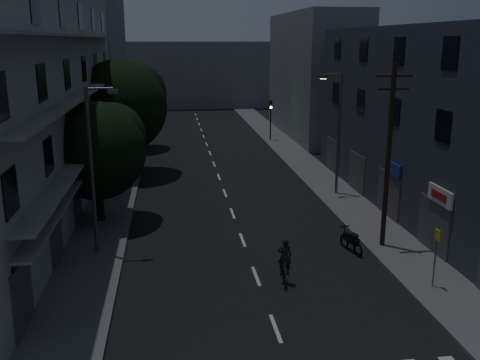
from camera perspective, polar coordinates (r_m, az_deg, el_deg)
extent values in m
plane|color=black|center=(41.55, -2.33, 0.50)|extent=(160.00, 160.00, 0.00)
cube|color=#565659|center=(41.57, -12.68, 0.26)|extent=(3.00, 90.00, 0.15)
cube|color=#565659|center=(42.83, 7.71, 0.91)|extent=(3.00, 90.00, 0.15)
cube|color=beige|center=(20.23, 3.83, -15.50)|extent=(0.15, 2.00, 0.01)
cube|color=beige|center=(24.16, 1.72, -10.20)|extent=(0.15, 2.00, 0.01)
cube|color=beige|center=(28.26, 0.27, -6.40)|extent=(0.15, 2.00, 0.01)
cube|color=beige|center=(32.47, -0.81, -3.56)|extent=(0.15, 2.00, 0.01)
cube|color=beige|center=(36.74, -1.62, -1.39)|extent=(0.15, 2.00, 0.01)
cube|color=beige|center=(41.07, -2.27, 0.34)|extent=(0.15, 2.00, 0.01)
cube|color=beige|center=(45.42, -2.79, 1.73)|extent=(0.15, 2.00, 0.01)
cube|color=beige|center=(49.81, -3.22, 2.88)|extent=(0.15, 2.00, 0.01)
cube|color=beige|center=(54.21, -3.59, 3.84)|extent=(0.15, 2.00, 0.01)
cube|color=beige|center=(58.63, -3.89, 4.66)|extent=(0.15, 2.00, 0.01)
cube|color=beige|center=(63.06, -4.16, 5.36)|extent=(0.15, 2.00, 0.01)
cube|color=beige|center=(67.49, -4.39, 5.97)|extent=(0.15, 2.00, 0.01)
cube|color=beige|center=(71.94, -4.59, 6.50)|extent=(0.15, 2.00, 0.01)
cube|color=beige|center=(76.39, -4.77, 6.98)|extent=(0.15, 2.00, 0.01)
cube|color=#9E9E9A|center=(34.33, -21.91, 8.34)|extent=(6.00, 36.00, 14.00)
cube|color=black|center=(20.61, -22.39, -9.84)|extent=(0.06, 1.60, 1.60)
cube|color=black|center=(26.04, -19.14, -4.44)|extent=(0.06, 1.60, 1.60)
cube|color=black|center=(31.68, -17.06, -0.92)|extent=(0.06, 1.60, 1.60)
cube|color=black|center=(37.44, -15.62, 1.53)|extent=(0.06, 1.60, 1.60)
cube|color=black|center=(43.25, -14.56, 3.32)|extent=(0.06, 1.60, 1.60)
cube|color=black|center=(49.12, -13.75, 4.68)|extent=(0.06, 1.60, 1.60)
cube|color=black|center=(19.56, -23.29, -1.25)|extent=(0.06, 1.60, 1.60)
cube|color=black|center=(25.22, -19.74, 2.45)|extent=(0.06, 1.60, 1.60)
cube|color=black|center=(31.01, -17.50, 4.78)|extent=(0.06, 1.60, 1.60)
cube|color=black|center=(36.87, -15.96, 6.37)|extent=(0.06, 1.60, 1.60)
cube|color=black|center=(42.77, -14.83, 7.52)|extent=(0.06, 1.60, 1.60)
cube|color=black|center=(48.69, -13.98, 8.39)|extent=(0.06, 1.60, 1.60)
cube|color=black|center=(19.01, -24.26, 8.07)|extent=(0.06, 1.60, 1.60)
cube|color=black|center=(24.79, -20.39, 9.69)|extent=(0.06, 1.60, 1.60)
cube|color=black|center=(30.66, -17.96, 10.68)|extent=(0.06, 1.60, 1.60)
cube|color=black|center=(36.58, -16.31, 11.33)|extent=(0.06, 1.60, 1.60)
cube|color=black|center=(42.51, -15.12, 11.80)|extent=(0.06, 1.60, 1.60)
cube|color=black|center=(48.47, -14.22, 12.15)|extent=(0.06, 1.60, 1.60)
cube|color=black|center=(24.77, -21.07, 17.07)|extent=(0.06, 1.60, 1.60)
cube|color=black|center=(30.65, -18.45, 16.64)|extent=(0.06, 1.60, 1.60)
cube|color=black|center=(36.56, -16.69, 16.33)|extent=(0.06, 1.60, 1.60)
cube|color=black|center=(42.50, -15.42, 16.10)|extent=(0.06, 1.60, 1.60)
cube|color=black|center=(48.46, -14.46, 15.93)|extent=(0.06, 1.60, 1.60)
cube|color=gray|center=(34.06, -15.72, 3.69)|extent=(1.00, 32.40, 0.12)
cube|color=gray|center=(33.63, -16.10, 9.05)|extent=(1.00, 32.40, 0.12)
cube|color=gray|center=(33.50, -16.49, 14.50)|extent=(1.00, 32.40, 0.12)
cube|color=gray|center=(34.25, -15.78, 2.21)|extent=(0.80, 32.40, 0.12)
cube|color=#424247|center=(20.85, -22.20, -11.35)|extent=(0.06, 2.40, 2.40)
cube|color=#424247|center=(26.24, -19.01, -5.68)|extent=(0.06, 2.40, 2.40)
cube|color=#424247|center=(31.84, -16.96, -1.96)|extent=(0.06, 2.40, 2.40)
cube|color=#424247|center=(37.57, -15.54, 0.63)|extent=(0.06, 2.40, 2.40)
cube|color=#424247|center=(43.37, -14.50, 2.54)|extent=(0.06, 2.40, 2.40)
cube|color=#424247|center=(49.22, -13.70, 3.99)|extent=(0.06, 2.40, 2.40)
cube|color=#2E323F|center=(33.35, 20.53, 5.71)|extent=(6.00, 28.00, 11.00)
cube|color=black|center=(26.59, 20.85, 5.36)|extent=(0.06, 1.40, 1.50)
cube|color=black|center=(31.49, 16.18, 7.05)|extent=(0.06, 1.40, 1.50)
cube|color=black|center=(36.57, 12.76, 8.25)|extent=(0.06, 1.40, 1.50)
cube|color=black|center=(41.75, 10.17, 9.13)|extent=(0.06, 1.40, 1.50)
cube|color=black|center=(26.32, 21.51, 12.46)|extent=(0.06, 1.40, 1.50)
cube|color=black|center=(31.26, 16.62, 13.05)|extent=(0.06, 1.40, 1.50)
cube|color=black|center=(36.37, 13.06, 13.42)|extent=(0.06, 1.40, 1.50)
cube|color=black|center=(41.57, 10.38, 13.66)|extent=(0.06, 1.40, 1.50)
cube|color=#424247|center=(27.73, 19.92, -4.67)|extent=(0.06, 3.00, 2.60)
cube|color=#424247|center=(32.46, 15.55, -1.55)|extent=(0.06, 3.00, 2.60)
cube|color=#424247|center=(37.40, 12.33, 0.77)|extent=(0.06, 3.00, 2.60)
cube|color=#424247|center=(42.48, 9.86, 2.54)|extent=(0.06, 3.00, 2.60)
cube|color=silver|center=(26.78, 20.58, -1.58)|extent=(0.12, 2.20, 0.80)
cube|color=#B21414|center=(26.74, 20.43, -1.59)|extent=(0.02, 1.40, 0.36)
cube|color=navy|center=(31.57, 15.99, 1.16)|extent=(0.12, 2.00, 0.70)
cube|color=slate|center=(63.73, -15.44, 12.21)|extent=(6.00, 20.00, 16.00)
cube|color=slate|center=(59.32, 7.89, 10.99)|extent=(6.00, 20.00, 13.00)
cube|color=slate|center=(85.36, -5.17, 11.14)|extent=(24.00, 8.00, 10.00)
cylinder|color=black|center=(31.37, -14.82, -0.94)|extent=(0.44, 0.44, 3.68)
sphere|color=black|center=(30.87, -15.08, 3.01)|extent=(5.51, 5.51, 5.51)
sphere|color=black|center=(31.32, -13.50, 4.56)|extent=(3.86, 3.86, 3.86)
sphere|color=black|center=(30.36, -16.55, 3.51)|extent=(3.58, 3.58, 3.58)
cylinder|color=black|center=(42.13, -12.46, 3.84)|extent=(0.44, 0.44, 4.69)
sphere|color=black|center=(41.71, -12.67, 7.64)|extent=(7.07, 7.07, 7.07)
sphere|color=black|center=(42.41, -11.20, 9.02)|extent=(4.95, 4.95, 4.95)
sphere|color=black|center=(41.04, -14.04, 8.19)|extent=(4.59, 4.59, 4.59)
cylinder|color=black|center=(52.30, -11.66, 5.54)|extent=(0.44, 0.44, 3.97)
sphere|color=black|center=(51.99, -11.79, 8.13)|extent=(5.93, 5.93, 5.93)
sphere|color=black|center=(52.59, -10.80, 9.07)|extent=(4.15, 4.15, 4.15)
sphere|color=black|center=(51.42, -12.70, 8.51)|extent=(3.86, 3.86, 3.86)
cylinder|color=black|center=(55.49, 3.27, 5.92)|extent=(0.12, 0.12, 3.20)
cube|color=black|center=(55.22, 3.30, 8.03)|extent=(0.28, 0.22, 0.90)
sphere|color=black|center=(55.04, 3.34, 8.35)|extent=(0.22, 0.22, 0.22)
sphere|color=#3F330C|center=(55.07, 3.33, 8.04)|extent=(0.22, 0.22, 0.22)
sphere|color=#0CFF26|center=(55.11, 3.33, 7.73)|extent=(0.22, 0.22, 0.22)
cylinder|color=black|center=(56.08, -10.54, 5.79)|extent=(0.12, 0.12, 3.20)
cube|color=black|center=(55.81, -10.64, 7.87)|extent=(0.28, 0.22, 0.90)
sphere|color=black|center=(55.62, -10.66, 8.19)|extent=(0.22, 0.22, 0.22)
sphere|color=#3F330C|center=(55.66, -10.65, 7.89)|extent=(0.22, 0.22, 0.22)
sphere|color=#0CFF26|center=(55.69, -10.63, 7.58)|extent=(0.22, 0.22, 0.22)
cylinder|color=#525559|center=(26.14, -15.52, 0.83)|extent=(0.18, 0.18, 8.00)
cylinder|color=#525559|center=(25.45, -14.77, 9.43)|extent=(1.20, 0.10, 0.10)
cube|color=#525559|center=(25.39, -13.39, 9.17)|extent=(0.45, 0.25, 0.18)
cube|color=#4C4C4C|center=(25.40, -13.38, 8.94)|extent=(0.35, 0.18, 0.04)
cylinder|color=#54565C|center=(35.95, 10.48, 4.80)|extent=(0.18, 0.18, 8.00)
cylinder|color=#54565C|center=(35.33, 9.83, 11.03)|extent=(1.20, 0.10, 0.10)
cube|color=#54565C|center=(35.17, 8.87, 10.81)|extent=(0.45, 0.25, 0.18)
cube|color=#FFD88C|center=(35.17, 8.86, 10.65)|extent=(0.35, 0.18, 0.04)
cylinder|color=slate|center=(45.13, -12.12, 6.69)|extent=(0.18, 0.18, 8.00)
cylinder|color=slate|center=(44.73, -11.61, 11.67)|extent=(1.20, 0.10, 0.10)
cube|color=slate|center=(44.70, -10.82, 11.51)|extent=(0.45, 0.25, 0.18)
cube|color=#4C4C4C|center=(44.71, -10.81, 11.39)|extent=(0.35, 0.18, 0.04)
cylinder|color=black|center=(26.89, 15.53, 2.30)|extent=(0.24, 0.24, 9.00)
cube|color=black|center=(26.37, 16.12, 10.60)|extent=(1.80, 0.10, 0.10)
cube|color=black|center=(26.41, 16.02, 9.31)|extent=(1.50, 0.10, 0.10)
cylinder|color=#595B60|center=(23.80, 20.09, -7.88)|extent=(0.06, 0.06, 2.50)
cube|color=yellow|center=(23.44, 20.32, -5.50)|extent=(0.05, 0.35, 0.45)
torus|color=black|center=(26.76, 12.47, -7.29)|extent=(0.28, 0.74, 0.74)
torus|color=black|center=(27.74, 11.07, -6.42)|extent=(0.28, 0.74, 0.74)
cube|color=black|center=(27.13, 11.79, -6.20)|extent=(0.51, 1.17, 0.36)
cube|color=black|center=(26.91, 12.00, -5.76)|extent=(0.41, 0.53, 0.10)
cylinder|color=black|center=(27.53, 11.17, -5.55)|extent=(0.16, 0.45, 0.88)
cube|color=black|center=(27.51, 11.09, -4.87)|extent=(0.57, 0.17, 0.04)
imported|color=black|center=(23.40, 4.75, -9.96)|extent=(0.79, 1.70, 0.86)
imported|color=black|center=(23.06, 4.79, -8.10)|extent=(0.65, 0.47, 1.65)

